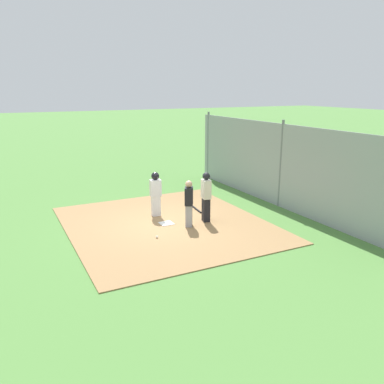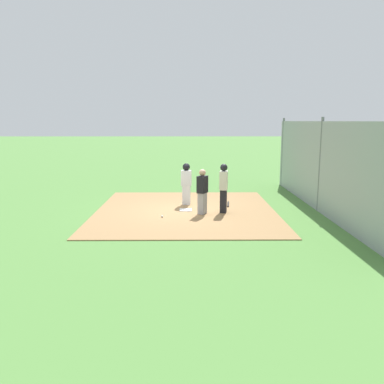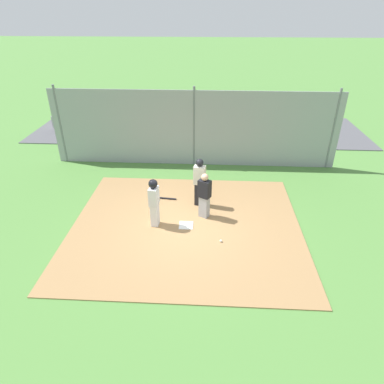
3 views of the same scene
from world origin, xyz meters
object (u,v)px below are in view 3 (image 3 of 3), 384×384
Objects in this scene: runner at (154,200)px; parked_car_silver at (93,116)px; catcher at (204,195)px; baseball_bat at (165,198)px; baseball at (221,241)px; parked_car_dark at (155,118)px; home_plate at (186,225)px; umpire at (199,181)px; parked_car_white at (260,117)px.

parked_car_silver is (5.07, -9.71, -0.32)m from runner.
catcher is 1.88× the size of baseball_bat.
baseball is (-1.97, 2.40, 0.01)m from baseball_bat.
baseball_bat is 0.19× the size of parked_car_dark.
catcher reaches higher than parked_car_dark.
parked_car_silver is at bearing -58.12° from home_plate.
parked_car_dark is (3.51, -10.34, 0.55)m from baseball.
baseball is at bearing 29.58° from umpire.
runner is at bearing -21.11° from baseball.
home_plate is at bearing -14.20° from catcher.
runner is (1.35, 1.31, 0.00)m from umpire.
runner is 0.36× the size of parked_car_dark.
parked_car_silver is at bearing -51.16° from baseball_bat.
baseball is 0.02× the size of parked_car_white.
parked_car_white is 9.51m from parked_car_silver.
baseball_bat is at bearing -55.56° from parked_car_silver.
runner reaches higher than parked_car_dark.
baseball is at bearing 135.59° from baseball_bat.
runner is 1.94× the size of baseball_bat.
umpire reaches higher than catcher.
baseball_bat is at bearing -61.60° from home_plate.
baseball is (-2.07, 0.80, -0.87)m from runner.
baseball_bat is at bearing 92.42° from runner.
parked_car_dark is at bearing -132.18° from catcher.
baseball is at bearing -53.92° from parked_car_silver.
baseball_bat is at bearing -50.70° from baseball.
catcher is 1.64m from runner.
parked_car_white is at bearing -167.77° from catcher.
catcher is at bearing 26.15° from runner.
baseball is 0.02× the size of parked_car_dark.
catcher is 0.90× the size of umpire.
parked_car_silver is (9.51, 0.18, 0.00)m from parked_car_white.
umpire is 0.39× the size of parked_car_dark.
home_plate is at bearing 124.70° from baseball_bat.
runner reaches higher than baseball.
home_plate is 1.34m from baseball.
umpire is at bearing -50.73° from parked_car_silver.
catcher reaches higher than baseball.
baseball_bat is (1.43, -1.04, -0.77)m from catcher.
baseball is (-0.53, 1.36, -0.77)m from catcher.
umpire reaches higher than runner.
parked_car_dark is (2.42, -9.56, 0.57)m from home_plate.
parked_car_white is (-4.34, -8.29, 0.55)m from baseball_bat.
home_plate is 0.26× the size of umpire.
parked_car_white reaches higher than baseball_bat.
parked_car_white is at bearing 170.88° from umpire.
parked_car_white is (-3.46, -9.91, 0.57)m from home_plate.
baseball_bat is at bearing -92.72° from umpire.
runner is 1.83m from baseball_bat.
parked_car_dark reaches higher than baseball.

